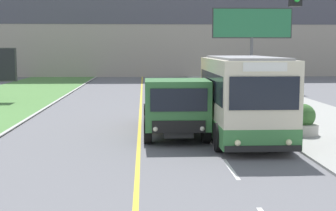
{
  "coord_description": "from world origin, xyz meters",
  "views": [
    {
      "loc": [
        0.2,
        -0.96,
        3.55
      ],
      "look_at": [
        1.1,
        16.4,
        1.4
      ],
      "focal_mm": 50.0,
      "sensor_mm": 36.0,
      "label": 1
    }
  ],
  "objects": [
    {
      "name": "billboard_large",
      "position": [
        8.91,
        36.66,
        5.28
      ],
      "size": [
        6.44,
        0.24,
        6.72
      ],
      "color": "#59595B",
      "rests_on": "ground_plane"
    },
    {
      "name": "planter_round_third",
      "position": [
        6.63,
        24.24,
        0.62
      ],
      "size": [
        1.19,
        1.19,
        1.24
      ],
      "color": "#B7B2A8",
      "rests_on": "sidewalk_right"
    },
    {
      "name": "planter_round_second",
      "position": [
        6.64,
        20.73,
        0.6
      ],
      "size": [
        1.14,
        1.14,
        1.21
      ],
      "color": "#B7B2A8",
      "rests_on": "sidewalk_right"
    },
    {
      "name": "planter_round_near",
      "position": [
        6.56,
        17.22,
        0.62
      ],
      "size": [
        1.2,
        1.2,
        1.25
      ],
      "color": "#B7B2A8",
      "rests_on": "sidewalk_right"
    },
    {
      "name": "apartment_block_background",
      "position": [
        0.0,
        60.22,
        9.12
      ],
      "size": [
        80.0,
        8.04,
        18.24
      ],
      "color": "#A89E8E",
      "rests_on": "ground_plane"
    },
    {
      "name": "dump_truck",
      "position": [
        1.43,
        17.42,
        1.19
      ],
      "size": [
        2.49,
        6.61,
        2.36
      ],
      "color": "black",
      "rests_on": "ground_plane"
    },
    {
      "name": "city_bus",
      "position": [
        3.96,
        16.38,
        1.63
      ],
      "size": [
        2.67,
        6.13,
        3.22
      ],
      "color": "beige",
      "rests_on": "ground_plane"
    },
    {
      "name": "planter_round_far",
      "position": [
        6.64,
        27.76,
        0.61
      ],
      "size": [
        1.2,
        1.2,
        1.22
      ],
      "color": "#B7B2A8",
      "rests_on": "sidewalk_right"
    }
  ]
}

